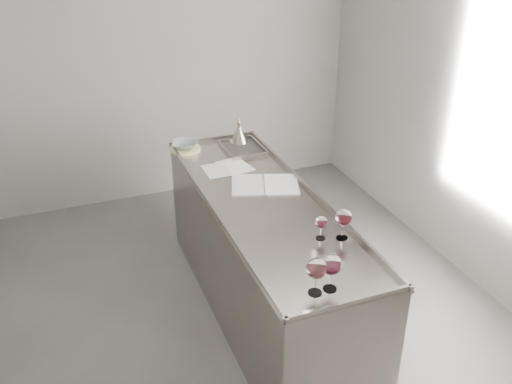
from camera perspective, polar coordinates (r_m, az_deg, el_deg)
name	(u,v)px	position (r m, az deg, el deg)	size (l,w,h in m)	color
room_shell	(205,171)	(3.33, -5.14, 2.09)	(4.54, 5.04, 2.84)	#504D4B
counter	(264,258)	(4.19, 0.80, -6.65)	(0.77, 2.42, 0.97)	gray
wine_glass_left	(316,269)	(3.02, 6.06, -7.69)	(0.11, 0.11, 0.22)	white
wine_glass_middle	(331,266)	(3.06, 7.55, -7.31)	(0.11, 0.11, 0.21)	white
wine_glass_right	(344,218)	(3.51, 8.75, -2.59)	(0.10, 0.10, 0.20)	white
wine_glass_small	(321,223)	(3.51, 6.56, -3.11)	(0.08, 0.08, 0.15)	white
notebook	(265,185)	(4.16, 0.91, 0.72)	(0.57, 0.48, 0.02)	silver
loose_paper_top	(235,166)	(4.47, -2.09, 2.63)	(0.20, 0.29, 0.00)	white
loose_paper_under	(217,170)	(4.40, -3.96, 2.17)	(0.18, 0.26, 0.00)	silver
trivet	(185,149)	(4.79, -7.10, 4.31)	(0.25, 0.25, 0.02)	beige
ceramic_bowl	(185,145)	(4.77, -7.12, 4.70)	(0.21, 0.21, 0.05)	#96ACAF
wine_funnel	(239,134)	(4.89, -1.70, 5.77)	(0.15, 0.15, 0.22)	#9C968B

